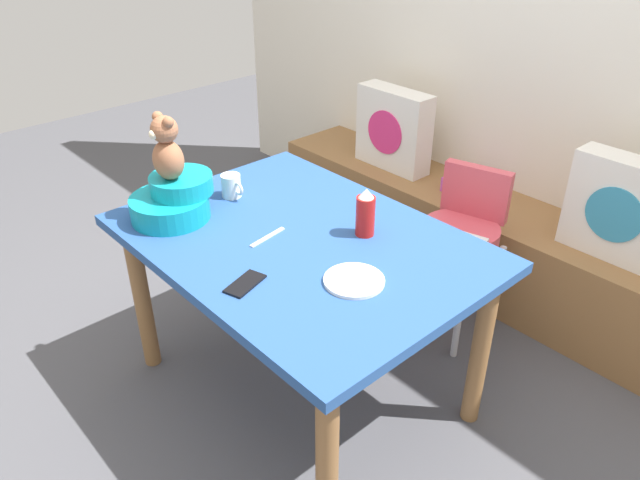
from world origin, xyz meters
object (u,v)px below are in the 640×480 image
(infant_seat_teal, at_px, (174,200))
(cell_phone, at_px, (245,284))
(book_stack, at_px, (464,187))
(teddy_bear, at_px, (167,149))
(coffee_mug, at_px, (232,186))
(highchair, at_px, (461,233))
(pillow_floral_left, at_px, (394,129))
(dinner_plate_near, at_px, (354,281))
(pillow_floral_right, at_px, (622,209))
(dining_table, at_px, (300,260))
(ketchup_bottle, at_px, (365,213))

(infant_seat_teal, xyz_separation_m, cell_phone, (0.56, -0.08, -0.07))
(book_stack, xyz_separation_m, teddy_bear, (-0.31, -1.48, 0.52))
(infant_seat_teal, height_order, coffee_mug, infant_seat_teal)
(book_stack, height_order, teddy_bear, teddy_bear)
(cell_phone, bearing_deg, infant_seat_teal, 155.25)
(highchair, bearing_deg, coffee_mug, -127.64)
(pillow_floral_left, relative_size, dinner_plate_near, 2.20)
(pillow_floral_right, relative_size, dining_table, 0.33)
(book_stack, relative_size, highchair, 0.25)
(pillow_floral_left, distance_m, dining_table, 1.36)
(pillow_floral_left, height_order, pillow_floral_right, same)
(pillow_floral_right, xyz_separation_m, cell_phone, (-0.54, -1.53, 0.06))
(pillow_floral_right, xyz_separation_m, teddy_bear, (-1.09, -1.46, 0.34))
(book_stack, bearing_deg, dining_table, -83.61)
(pillow_floral_left, height_order, dining_table, pillow_floral_left)
(teddy_bear, relative_size, ketchup_bottle, 1.35)
(dining_table, height_order, ketchup_bottle, ketchup_bottle)
(book_stack, bearing_deg, pillow_floral_left, -177.53)
(pillow_floral_left, relative_size, teddy_bear, 1.76)
(pillow_floral_left, xyz_separation_m, cell_phone, (0.73, -1.53, 0.06))
(book_stack, height_order, dinner_plate_near, dinner_plate_near)
(dining_table, height_order, infant_seat_teal, infant_seat_teal)
(pillow_floral_left, bearing_deg, highchair, -27.90)
(infant_seat_teal, distance_m, dinner_plate_near, 0.81)
(book_stack, bearing_deg, infant_seat_teal, -101.78)
(infant_seat_teal, relative_size, dinner_plate_near, 1.65)
(pillow_floral_right, distance_m, infant_seat_teal, 1.83)
(book_stack, distance_m, dining_table, 1.25)
(book_stack, distance_m, infant_seat_teal, 1.54)
(ketchup_bottle, distance_m, coffee_mug, 0.61)
(pillow_floral_right, distance_m, dining_table, 1.37)
(book_stack, relative_size, coffee_mug, 1.67)
(highchair, distance_m, dinner_plate_near, 0.89)
(pillow_floral_left, xyz_separation_m, ketchup_bottle, (0.76, -1.02, 0.15))
(ketchup_bottle, relative_size, coffee_mug, 1.54)
(dining_table, bearing_deg, pillow_floral_left, 117.24)
(pillow_floral_right, bearing_deg, ketchup_bottle, -116.53)
(book_stack, xyz_separation_m, dinner_plate_near, (0.47, -1.28, 0.25))
(infant_seat_teal, bearing_deg, highchair, 59.67)
(pillow_floral_left, height_order, coffee_mug, pillow_floral_left)
(highchair, height_order, teddy_bear, teddy_bear)
(dining_table, height_order, highchair, highchair)
(highchair, bearing_deg, cell_phone, -92.79)
(infant_seat_teal, xyz_separation_m, coffee_mug, (0.01, 0.26, -0.02))
(teddy_bear, xyz_separation_m, coffee_mug, (0.01, 0.26, -0.23))
(teddy_bear, xyz_separation_m, cell_phone, (0.56, -0.08, -0.27))
(dining_table, distance_m, ketchup_bottle, 0.30)
(book_stack, bearing_deg, coffee_mug, -103.91)
(pillow_floral_left, xyz_separation_m, coffee_mug, (0.18, -1.20, 0.11))
(pillow_floral_left, bearing_deg, dining_table, -62.76)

